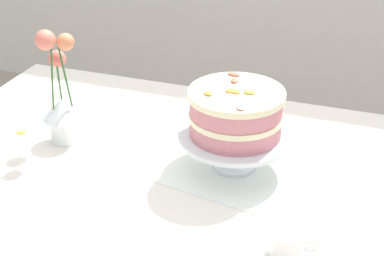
{
  "coord_description": "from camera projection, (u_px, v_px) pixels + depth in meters",
  "views": [
    {
      "loc": [
        0.51,
        -1.24,
        1.58
      ],
      "look_at": [
        0.07,
        0.02,
        0.86
      ],
      "focal_mm": 57.22,
      "sensor_mm": 36.0,
      "label": 1
    }
  ],
  "objects": [
    {
      "name": "linen_napkin",
      "position": [
        234.0,
        167.0,
        1.58
      ],
      "size": [
        0.37,
        0.37,
        0.0
      ],
      "primitive_type": "cube",
      "rotation": [
        0.0,
        0.0,
        -0.18
      ],
      "color": "white",
      "rests_on": "dining_table"
    },
    {
      "name": "dining_table",
      "position": [
        162.0,
        204.0,
        1.6
      ],
      "size": [
        1.4,
        1.0,
        0.74
      ],
      "color": "white",
      "rests_on": "ground"
    },
    {
      "name": "loose_petal_0",
      "position": [
        21.0,
        132.0,
        1.74
      ],
      "size": [
        0.03,
        0.03,
        0.0
      ],
      "primitive_type": "ellipsoid",
      "rotation": [
        0.0,
        0.0,
        0.32
      ],
      "color": "yellow",
      "rests_on": "dining_table"
    },
    {
      "name": "cake_stand",
      "position": [
        235.0,
        140.0,
        1.54
      ],
      "size": [
        0.29,
        0.29,
        0.1
      ],
      "color": "silver",
      "rests_on": "linen_napkin"
    },
    {
      "name": "layer_cake",
      "position": [
        236.0,
        113.0,
        1.5
      ],
      "size": [
        0.24,
        0.24,
        0.13
      ],
      "color": "#CC7A84",
      "rests_on": "cake_stand"
    },
    {
      "name": "teacup",
      "position": [
        287.0,
        246.0,
        1.26
      ],
      "size": [
        0.13,
        0.13,
        0.06
      ],
      "color": "white",
      "rests_on": "dining_table"
    },
    {
      "name": "flower_vase",
      "position": [
        60.0,
        100.0,
        1.64
      ],
      "size": [
        0.11,
        0.11,
        0.33
      ],
      "color": "silver",
      "rests_on": "dining_table"
    }
  ]
}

